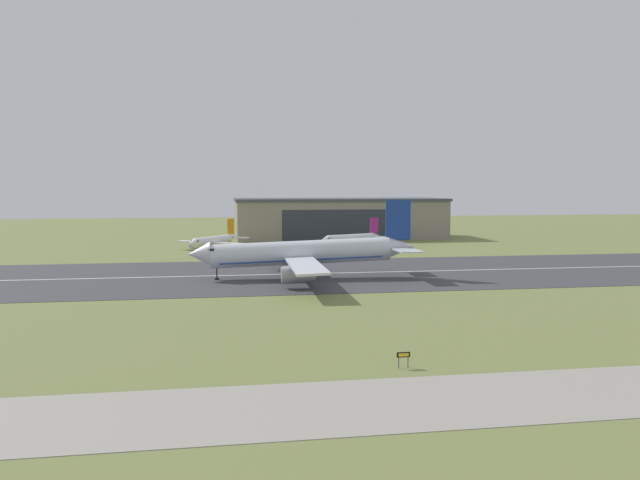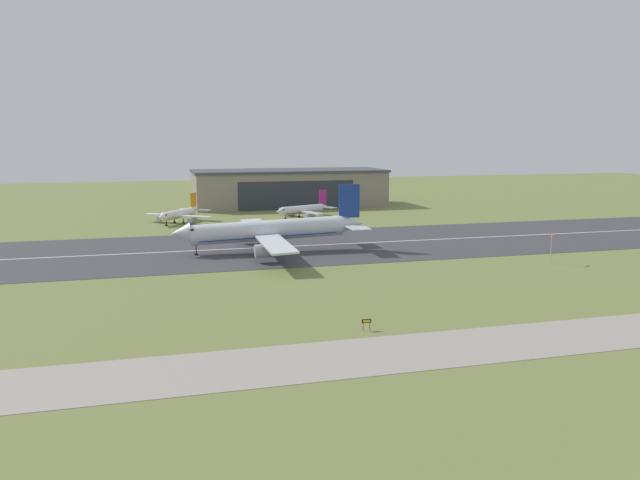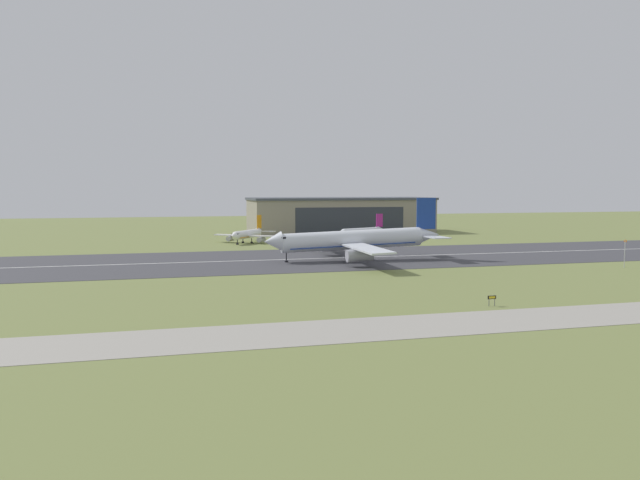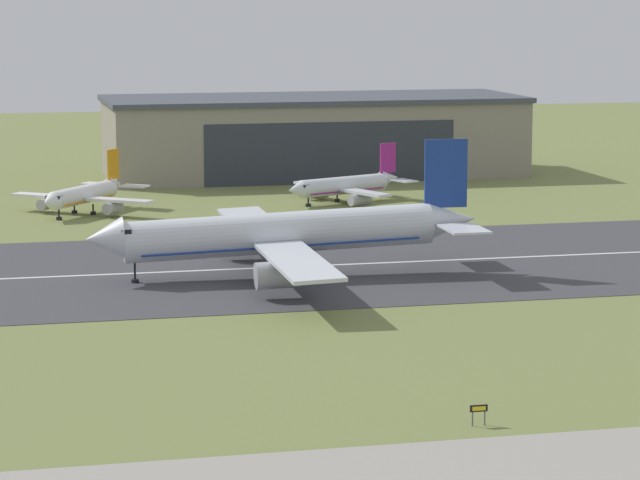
{
  "view_description": "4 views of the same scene",
  "coord_description": "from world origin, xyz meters",
  "px_view_note": "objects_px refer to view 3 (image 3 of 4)",
  "views": [
    {
      "loc": [
        -28.14,
        -15.29,
        17.82
      ],
      "look_at": [
        -10.83,
        90.99,
        8.71
      ],
      "focal_mm": 35.0,
      "sensor_mm": 36.0,
      "label": 1
    },
    {
      "loc": [
        -38.22,
        -34.71,
        26.1
      ],
      "look_at": [
        -7.91,
        75.71,
        7.27
      ],
      "focal_mm": 35.0,
      "sensor_mm": 36.0,
      "label": 2
    },
    {
      "loc": [
        -59.37,
        -39.71,
        17.67
      ],
      "look_at": [
        -23.35,
        93.98,
        6.18
      ],
      "focal_mm": 35.0,
      "sensor_mm": 36.0,
      "label": 3
    },
    {
      "loc": [
        -46.88,
        -59.85,
        31.5
      ],
      "look_at": [
        -14.12,
        77.63,
        8.65
      ],
      "focal_mm": 85.0,
      "sensor_mm": 36.0,
      "label": 4
    }
  ],
  "objects_px": {
    "airplane_parked_west": "(361,232)",
    "airplane_parked_centre": "(247,234)",
    "airplane_landing": "(353,240)",
    "windsock_pole": "(626,242)",
    "runway_sign": "(492,298)"
  },
  "relations": [
    {
      "from": "airplane_landing",
      "to": "airplane_parked_west",
      "type": "height_order",
      "value": "airplane_landing"
    },
    {
      "from": "airplane_landing",
      "to": "windsock_pole",
      "type": "bearing_deg",
      "value": -27.08
    },
    {
      "from": "airplane_parked_west",
      "to": "runway_sign",
      "type": "height_order",
      "value": "airplane_parked_west"
    },
    {
      "from": "airplane_parked_centre",
      "to": "windsock_pole",
      "type": "relative_size",
      "value": 3.3
    },
    {
      "from": "airplane_landing",
      "to": "airplane_parked_centre",
      "type": "distance_m",
      "value": 58.75
    },
    {
      "from": "airplane_parked_west",
      "to": "runway_sign",
      "type": "xyz_separation_m",
      "value": [
        -20.52,
        -120.69,
        -1.43
      ]
    },
    {
      "from": "airplane_landing",
      "to": "runway_sign",
      "type": "xyz_separation_m",
      "value": [
        1.7,
        -61.87,
        -3.77
      ]
    },
    {
      "from": "airplane_landing",
      "to": "runway_sign",
      "type": "distance_m",
      "value": 62.0
    },
    {
      "from": "airplane_landing",
      "to": "windsock_pole",
      "type": "xyz_separation_m",
      "value": [
        55.08,
        -28.16,
        0.63
      ]
    },
    {
      "from": "airplane_parked_west",
      "to": "airplane_parked_centre",
      "type": "bearing_deg",
      "value": -175.91
    },
    {
      "from": "airplane_landing",
      "to": "airplane_parked_west",
      "type": "relative_size",
      "value": 2.35
    },
    {
      "from": "airplane_parked_west",
      "to": "airplane_landing",
      "type": "bearing_deg",
      "value": -110.69
    },
    {
      "from": "windsock_pole",
      "to": "runway_sign",
      "type": "xyz_separation_m",
      "value": [
        -53.38,
        -33.71,
        -4.4
      ]
    },
    {
      "from": "runway_sign",
      "to": "airplane_landing",
      "type": "bearing_deg",
      "value": 91.57
    },
    {
      "from": "airplane_landing",
      "to": "windsock_pole",
      "type": "distance_m",
      "value": 61.86
    }
  ]
}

